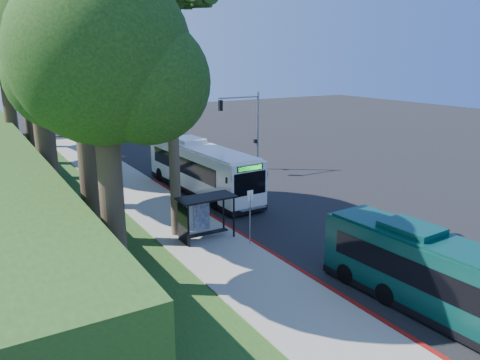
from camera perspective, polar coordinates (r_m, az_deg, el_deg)
ground at (r=32.57m, az=4.61°, el=-3.18°), size 140.00×140.00×0.00m
sidewalk at (r=29.14m, az=-7.23°, el=-5.34°), size 4.50×70.00×0.12m
red_curb at (r=26.81m, az=0.80°, el=-7.04°), size 0.25×30.00×0.13m
grass_verge at (r=32.18m, az=-20.26°, el=-4.26°), size 8.00×70.00×0.06m
bus_shelter at (r=26.12m, az=-4.73°, el=-3.62°), size 3.20×1.51×2.55m
stop_sign_pole at (r=25.11m, az=1.24°, el=-3.68°), size 0.35×0.06×3.17m
traffic_signal_pole at (r=41.78m, az=1.01°, el=7.12°), size 4.10×0.30×7.00m
palm_tree at (r=25.73m, az=-8.69°, el=19.86°), size 4.20×4.20×14.40m
tree_0 at (r=25.79m, az=-18.95°, el=16.62°), size 8.40×8.00×15.70m
tree_1 at (r=33.56m, az=-23.99°, el=18.21°), size 10.50×10.00×18.26m
tree_2 at (r=41.59m, az=-23.08°, el=14.31°), size 8.82×8.40×15.12m
tree_3 at (r=49.34m, az=-27.03°, el=15.56°), size 10.08×9.60×17.28m
tree_4 at (r=57.52m, az=-24.91°, el=13.22°), size 8.40×8.00×14.14m
tree_5 at (r=65.59m, az=-24.79°, el=12.61°), size 7.35×7.00×12.86m
tree_6 at (r=19.82m, az=-16.20°, el=13.24°), size 7.56×7.20×13.74m
white_bus at (r=35.47m, az=-4.79°, el=1.51°), size 3.27×13.13×3.88m
teal_bus at (r=20.34m, az=23.83°, el=-10.99°), size 2.99×11.39×3.36m
pickup at (r=41.09m, az=-2.38°, el=1.67°), size 3.51×5.35×1.37m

